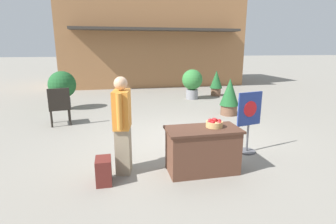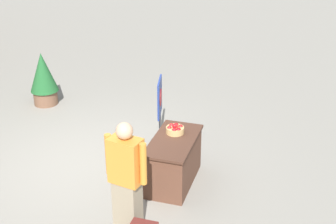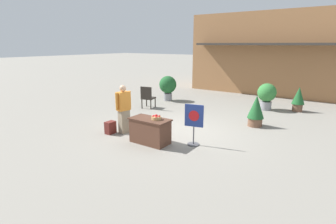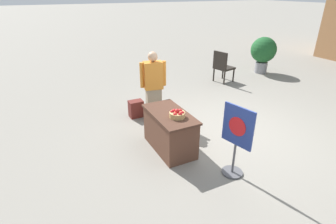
{
  "view_description": "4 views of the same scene",
  "coord_description": "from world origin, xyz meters",
  "px_view_note": "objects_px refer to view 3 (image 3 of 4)",
  "views": [
    {
      "loc": [
        -1.54,
        -5.48,
        2.1
      ],
      "look_at": [
        -0.6,
        -1.06,
        0.98
      ],
      "focal_mm": 28.0,
      "sensor_mm": 36.0,
      "label": 1
    },
    {
      "loc": [
        -6.17,
        -3.27,
        4.2
      ],
      "look_at": [
        0.24,
        -1.3,
        1.07
      ],
      "focal_mm": 50.0,
      "sensor_mm": 36.0,
      "label": 2
    },
    {
      "loc": [
        4.7,
        -7.44,
        2.96
      ],
      "look_at": [
        0.16,
        -0.89,
        0.89
      ],
      "focal_mm": 28.0,
      "sensor_mm": 36.0,
      "label": 3
    },
    {
      "loc": [
        3.86,
        -3.51,
        2.88
      ],
      "look_at": [
        -0.34,
        -1.4,
        0.67
      ],
      "focal_mm": 28.0,
      "sensor_mm": 36.0,
      "label": 4
    }
  ],
  "objects_px": {
    "person_visitor": "(124,109)",
    "poster_board": "(194,123)",
    "display_table": "(150,131)",
    "backpack": "(110,128)",
    "potted_plant_near_right": "(168,86)",
    "patio_chair": "(147,96)",
    "apple_basket": "(156,117)",
    "potted_plant_far_right": "(267,94)",
    "potted_plant_far_left": "(256,110)",
    "potted_plant_near_left": "(298,98)"
  },
  "relations": [
    {
      "from": "patio_chair",
      "to": "potted_plant_near_right",
      "type": "xyz_separation_m",
      "value": [
        -0.24,
        2.03,
        0.22
      ]
    },
    {
      "from": "backpack",
      "to": "potted_plant_near_left",
      "type": "xyz_separation_m",
      "value": [
        4.7,
        6.96,
        0.4
      ]
    },
    {
      "from": "potted_plant_far_right",
      "to": "backpack",
      "type": "bearing_deg",
      "value": -117.96
    },
    {
      "from": "display_table",
      "to": "potted_plant_near_right",
      "type": "height_order",
      "value": "potted_plant_near_right"
    },
    {
      "from": "poster_board",
      "to": "potted_plant_far_right",
      "type": "height_order",
      "value": "poster_board"
    },
    {
      "from": "display_table",
      "to": "potted_plant_near_left",
      "type": "distance_m",
      "value": 7.52
    },
    {
      "from": "potted_plant_far_left",
      "to": "potted_plant_far_right",
      "type": "xyz_separation_m",
      "value": [
        -0.36,
        2.82,
        0.11
      ]
    },
    {
      "from": "person_visitor",
      "to": "potted_plant_near_right",
      "type": "height_order",
      "value": "person_visitor"
    },
    {
      "from": "backpack",
      "to": "patio_chair",
      "type": "distance_m",
      "value": 3.77
    },
    {
      "from": "display_table",
      "to": "patio_chair",
      "type": "distance_m",
      "value": 4.51
    },
    {
      "from": "patio_chair",
      "to": "potted_plant_far_right",
      "type": "bearing_deg",
      "value": -69.83
    },
    {
      "from": "backpack",
      "to": "potted_plant_far_left",
      "type": "relative_size",
      "value": 0.36
    },
    {
      "from": "person_visitor",
      "to": "potted_plant_far_right",
      "type": "distance_m",
      "value": 6.87
    },
    {
      "from": "patio_chair",
      "to": "potted_plant_near_left",
      "type": "xyz_separation_m",
      "value": [
        5.94,
        3.42,
        0.03
      ]
    },
    {
      "from": "potted_plant_far_left",
      "to": "potted_plant_near_right",
      "type": "xyz_separation_m",
      "value": [
        -5.28,
        1.92,
        0.19
      ]
    },
    {
      "from": "backpack",
      "to": "potted_plant_far_left",
      "type": "height_order",
      "value": "potted_plant_far_left"
    },
    {
      "from": "display_table",
      "to": "potted_plant_far_left",
      "type": "height_order",
      "value": "potted_plant_far_left"
    },
    {
      "from": "display_table",
      "to": "backpack",
      "type": "distance_m",
      "value": 1.67
    },
    {
      "from": "poster_board",
      "to": "potted_plant_far_right",
      "type": "relative_size",
      "value": 1.02
    },
    {
      "from": "poster_board",
      "to": "potted_plant_far_left",
      "type": "distance_m",
      "value": 3.1
    },
    {
      "from": "apple_basket",
      "to": "patio_chair",
      "type": "relative_size",
      "value": 0.27
    },
    {
      "from": "patio_chair",
      "to": "backpack",
      "type": "bearing_deg",
      "value": -172.46
    },
    {
      "from": "poster_board",
      "to": "display_table",
      "type": "bearing_deg",
      "value": -75.52
    },
    {
      "from": "apple_basket",
      "to": "poster_board",
      "type": "height_order",
      "value": "poster_board"
    },
    {
      "from": "potted_plant_near_left",
      "to": "potted_plant_near_right",
      "type": "xyz_separation_m",
      "value": [
        -6.19,
        -1.39,
        0.19
      ]
    },
    {
      "from": "potted_plant_near_left",
      "to": "potted_plant_far_left",
      "type": "bearing_deg",
      "value": -105.22
    },
    {
      "from": "apple_basket",
      "to": "poster_board",
      "type": "relative_size",
      "value": 0.23
    },
    {
      "from": "display_table",
      "to": "poster_board",
      "type": "relative_size",
      "value": 1.0
    },
    {
      "from": "display_table",
      "to": "potted_plant_far_right",
      "type": "bearing_deg",
      "value": 74.45
    },
    {
      "from": "apple_basket",
      "to": "potted_plant_far_right",
      "type": "xyz_separation_m",
      "value": [
        1.56,
        6.34,
        -0.12
      ]
    },
    {
      "from": "person_visitor",
      "to": "backpack",
      "type": "xyz_separation_m",
      "value": [
        -0.33,
        -0.34,
        -0.63
      ]
    },
    {
      "from": "poster_board",
      "to": "potted_plant_near_right",
      "type": "relative_size",
      "value": 0.95
    },
    {
      "from": "patio_chair",
      "to": "potted_plant_near_right",
      "type": "height_order",
      "value": "potted_plant_near_right"
    },
    {
      "from": "potted_plant_far_left",
      "to": "display_table",
      "type": "bearing_deg",
      "value": -120.98
    },
    {
      "from": "person_visitor",
      "to": "potted_plant_near_right",
      "type": "relative_size",
      "value": 1.25
    },
    {
      "from": "display_table",
      "to": "backpack",
      "type": "xyz_separation_m",
      "value": [
        -1.66,
        -0.09,
        -0.18
      ]
    },
    {
      "from": "backpack",
      "to": "potted_plant_far_right",
      "type": "distance_m",
      "value": 7.34
    },
    {
      "from": "display_table",
      "to": "potted_plant_far_right",
      "type": "relative_size",
      "value": 1.02
    },
    {
      "from": "person_visitor",
      "to": "potted_plant_far_left",
      "type": "xyz_separation_m",
      "value": [
        3.46,
        3.31,
        -0.22
      ]
    },
    {
      "from": "person_visitor",
      "to": "poster_board",
      "type": "xyz_separation_m",
      "value": [
        2.51,
        0.36,
        -0.16
      ]
    },
    {
      "from": "potted_plant_far_left",
      "to": "patio_chair",
      "type": "bearing_deg",
      "value": -178.77
    },
    {
      "from": "display_table",
      "to": "potted_plant_far_left",
      "type": "bearing_deg",
      "value": 59.02
    },
    {
      "from": "poster_board",
      "to": "potted_plant_near_right",
      "type": "height_order",
      "value": "potted_plant_near_right"
    },
    {
      "from": "patio_chair",
      "to": "potted_plant_near_left",
      "type": "bearing_deg",
      "value": -71.93
    },
    {
      "from": "display_table",
      "to": "apple_basket",
      "type": "xyz_separation_m",
      "value": [
        0.21,
        0.04,
        0.45
      ]
    },
    {
      "from": "poster_board",
      "to": "patio_chair",
      "type": "xyz_separation_m",
      "value": [
        -4.09,
        2.84,
        -0.1
      ]
    },
    {
      "from": "apple_basket",
      "to": "potted_plant_near_left",
      "type": "relative_size",
      "value": 0.26
    },
    {
      "from": "apple_basket",
      "to": "patio_chair",
      "type": "height_order",
      "value": "patio_chair"
    },
    {
      "from": "apple_basket",
      "to": "potted_plant_far_right",
      "type": "bearing_deg",
      "value": 76.16
    },
    {
      "from": "display_table",
      "to": "backpack",
      "type": "bearing_deg",
      "value": -176.89
    }
  ]
}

